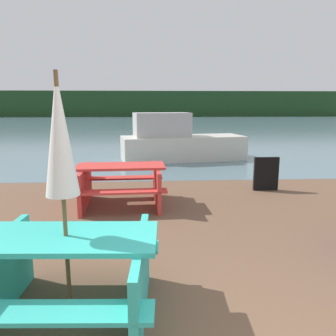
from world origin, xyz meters
TOP-DOWN VIEW (x-y plane):
  - water at (0.00, 31.39)m, footprint 60.00×50.00m
  - far_treeline at (0.00, 51.39)m, footprint 80.00×1.60m
  - picnic_table_teal at (-1.48, 1.08)m, footprint 1.63×1.46m
  - picnic_table_red at (-1.29, 4.44)m, footprint 1.69×1.45m
  - umbrella_white at (-1.48, 1.08)m, footprint 0.28×0.28m
  - boat at (0.25, 9.61)m, footprint 4.38×2.16m
  - signboard at (1.84, 5.38)m, footprint 0.55×0.08m

SIDE VIEW (x-z plane):
  - water at x=0.00m, z-range 0.00..0.00m
  - signboard at x=1.84m, z-range 0.00..0.75m
  - picnic_table_red at x=-1.29m, z-range 0.07..0.85m
  - picnic_table_teal at x=-1.48m, z-range 0.07..0.85m
  - boat at x=0.25m, z-range -0.21..1.41m
  - umbrella_white at x=-1.48m, z-range 0.55..2.71m
  - far_treeline at x=0.00m, z-range 0.00..4.00m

